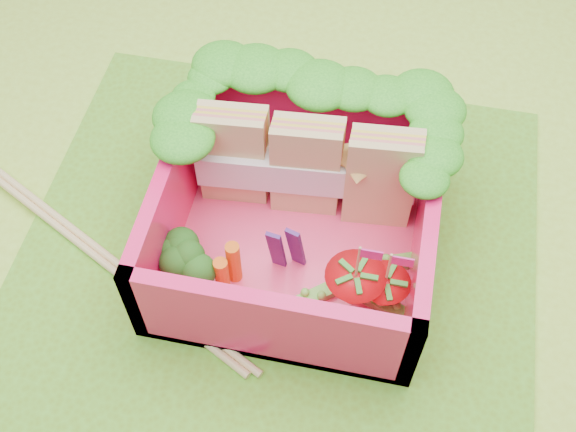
% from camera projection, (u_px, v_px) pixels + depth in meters
% --- Properties ---
extents(ground, '(14.00, 14.00, 0.00)m').
position_uv_depth(ground, '(274.00, 266.00, 3.68)').
color(ground, '#A1C738').
rests_on(ground, ground).
extents(placemat, '(2.60, 2.60, 0.03)m').
position_uv_depth(placemat, '(274.00, 265.00, 3.66)').
color(placemat, '#649E23').
rests_on(placemat, ground).
extents(bento_floor, '(1.30, 1.30, 0.05)m').
position_uv_depth(bento_floor, '(296.00, 242.00, 3.69)').
color(bento_floor, '#FE4073').
rests_on(bento_floor, placemat).
extents(bento_box, '(1.30, 1.30, 0.55)m').
position_uv_depth(bento_box, '(297.00, 215.00, 3.49)').
color(bento_box, '#FF155D').
rests_on(bento_box, placemat).
extents(lettuce_ruffle, '(1.43, 0.77, 0.11)m').
position_uv_depth(lettuce_ruffle, '(316.00, 99.00, 3.47)').
color(lettuce_ruffle, '#1D8117').
rests_on(lettuce_ruffle, bento_box).
extents(sandwich_stack, '(1.10, 0.26, 0.60)m').
position_uv_depth(sandwich_stack, '(308.00, 167.00, 3.56)').
color(sandwich_stack, tan).
rests_on(sandwich_stack, bento_floor).
extents(broccoli, '(0.33, 0.33, 0.24)m').
position_uv_depth(broccoli, '(187.00, 261.00, 3.40)').
color(broccoli, '#689246').
rests_on(broccoli, bento_floor).
extents(carrot_sticks, '(0.11, 0.14, 0.28)m').
position_uv_depth(carrot_sticks, '(228.00, 268.00, 3.43)').
color(carrot_sticks, '#EF5414').
rests_on(carrot_sticks, bento_floor).
extents(purple_wedges, '(0.16, 0.07, 0.38)m').
position_uv_depth(purple_wedges, '(286.00, 249.00, 3.42)').
color(purple_wedges, '#441C62').
rests_on(purple_wedges, bento_floor).
extents(strawberry_left, '(0.28, 0.28, 0.52)m').
position_uv_depth(strawberry_left, '(354.00, 290.00, 3.34)').
color(strawberry_left, red).
rests_on(strawberry_left, bento_floor).
extents(strawberry_right, '(0.24, 0.24, 0.48)m').
position_uv_depth(strawberry_right, '(383.00, 294.00, 3.36)').
color(strawberry_right, red).
rests_on(strawberry_right, bento_floor).
extents(snap_peas, '(0.66, 0.49, 0.05)m').
position_uv_depth(snap_peas, '(365.00, 289.00, 3.48)').
color(snap_peas, '#6AC53D').
rests_on(snap_peas, bento_floor).
extents(chopsticks, '(2.10, 1.09, 0.04)m').
position_uv_depth(chopsticks, '(85.00, 244.00, 3.70)').
color(chopsticks, '#E5BB7D').
rests_on(chopsticks, placemat).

